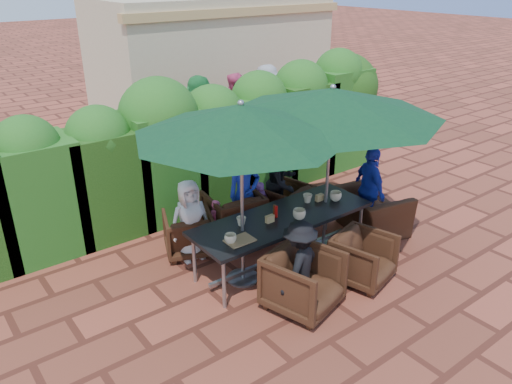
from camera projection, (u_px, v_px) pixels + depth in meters
ground at (274, 262)px, 7.14m from camera, size 80.00×80.00×0.00m
dining_table at (283, 221)px, 6.85m from camera, size 2.64×0.90×0.75m
umbrella_left at (241, 121)px, 5.85m from camera, size 2.63×2.63×2.46m
umbrella_right at (332, 102)px, 6.63m from camera, size 3.00×3.00×2.46m
chair_far_left at (189, 231)px, 7.25m from camera, size 0.87×0.85×0.70m
chair_far_mid at (234, 212)px, 7.68m from camera, size 0.90×0.85×0.82m
chair_far_right at (286, 202)px, 8.17m from camera, size 0.82×0.78×0.71m
chair_near_left at (304, 278)px, 6.04m from camera, size 0.97×0.94×0.83m
chair_near_right at (363, 256)px, 6.59m from camera, size 0.86×0.83×0.73m
chair_end_right at (372, 205)px, 7.84m from camera, size 0.88×1.15×0.90m
adult_far_left at (190, 220)px, 7.02m from camera, size 0.63×0.41×1.21m
adult_far_mid at (244, 194)px, 7.61m from camera, size 0.58×0.51×1.41m
adult_far_right at (282, 182)px, 8.00m from camera, size 0.78×0.61×1.42m
adult_near_left at (299, 265)px, 6.00m from camera, size 0.82×0.59×1.16m
adult_end_right at (370, 189)px, 7.80m from camera, size 0.66×0.90×1.38m
child_left at (217, 223)px, 7.44m from camera, size 0.27×0.22×0.74m
child_right at (261, 206)px, 7.88m from camera, size 0.35×0.31×0.82m
pedestrian_a at (200, 119)px, 10.58m from camera, size 1.85×1.13×1.86m
pedestrian_b at (234, 112)px, 11.26m from camera, size 0.96×0.77×1.75m
pedestrian_c at (267, 103)px, 11.87m from camera, size 1.22×0.68×1.81m
cup_a at (230, 239)px, 6.13m from camera, size 0.15×0.15×0.12m
cup_b at (241, 221)px, 6.55m from camera, size 0.13×0.13×0.12m
cup_c at (299, 214)px, 6.71m from camera, size 0.18×0.18×0.14m
cup_d at (307, 198)px, 7.20m from camera, size 0.13×0.13×0.13m
cup_e at (336, 196)px, 7.25m from camera, size 0.17×0.17×0.14m
ketchup_bottle at (276, 212)px, 6.75m from camera, size 0.04×0.04×0.17m
sauce_bottle at (275, 211)px, 6.78m from camera, size 0.04×0.04×0.17m
serving_tray at (240, 240)px, 6.19m from camera, size 0.35×0.25×0.02m
number_block_left at (270, 219)px, 6.64m from camera, size 0.12×0.06×0.10m
number_block_right at (319, 198)px, 7.25m from camera, size 0.12×0.06×0.10m
hedge_wall at (184, 138)px, 8.27m from camera, size 9.10×1.60×2.42m
building at (212, 59)px, 13.49m from camera, size 6.20×3.08×3.20m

